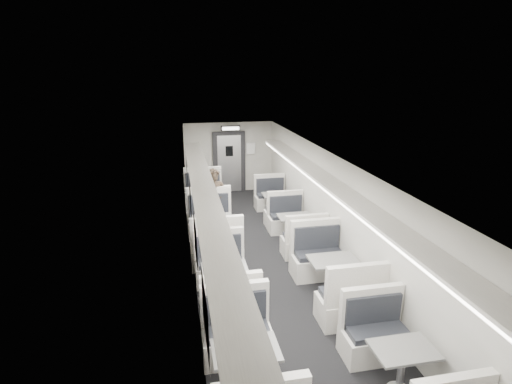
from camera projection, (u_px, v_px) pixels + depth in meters
name	position (u px, v px, depth m)	size (l,w,h in m)	color
room	(268.00, 220.00, 8.03)	(3.24, 12.24, 2.64)	black
booth_left_a	(206.00, 204.00, 11.39)	(1.15, 2.32, 1.24)	white
booth_left_b	(213.00, 233.00, 9.39)	(1.11, 2.26, 1.21)	white
booth_left_c	(225.00, 284.00, 7.26)	(0.99, 2.01, 1.08)	white
booth_left_d	(246.00, 372.00, 5.15)	(1.03, 2.09, 1.12)	white
booth_right_a	(276.00, 205.00, 11.50)	(0.96, 1.96, 1.05)	white
booth_right_b	(294.00, 229.00, 9.79)	(0.97, 1.97, 1.06)	white
booth_right_c	(333.00, 277.00, 7.44)	(1.08, 2.19, 1.17)	white
booth_right_d	(401.00, 370.00, 5.21)	(0.97, 1.97, 1.06)	white
passenger	(215.00, 201.00, 10.29)	(0.62, 0.41, 1.70)	black
window_a	(187.00, 174.00, 10.90)	(0.02, 1.18, 0.84)	black
window_b	(190.00, 199.00, 8.84)	(0.02, 1.18, 0.84)	black
window_c	(196.00, 239.00, 6.78)	(0.02, 1.18, 0.84)	black
window_d	(205.00, 313.00, 4.72)	(0.02, 1.18, 0.84)	black
luggage_rack_left	(206.00, 194.00, 7.31)	(0.46, 10.40, 0.09)	white
luggage_rack_right	(334.00, 187.00, 7.77)	(0.46, 10.40, 0.09)	white
vestibule_door	(229.00, 163.00, 13.64)	(1.10, 0.13, 2.10)	black
exit_sign	(231.00, 128.00, 12.81)	(0.62, 0.12, 0.16)	black
wall_notice	(251.00, 149.00, 13.63)	(0.32, 0.02, 0.40)	white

